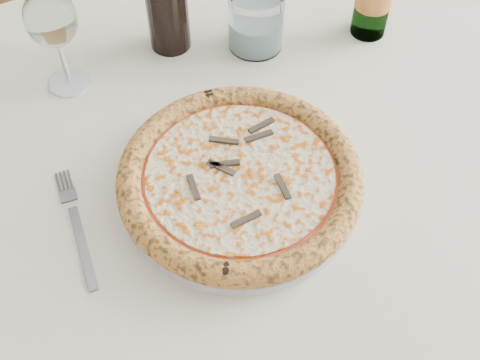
% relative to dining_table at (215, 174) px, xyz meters
% --- Properties ---
extents(dining_table, '(1.57, 1.01, 0.76)m').
position_rel_dining_table_xyz_m(dining_table, '(0.00, 0.00, 0.00)').
color(dining_table, brown).
rests_on(dining_table, floor).
extents(plate, '(0.31, 0.31, 0.02)m').
position_rel_dining_table_xyz_m(plate, '(-0.00, -0.10, 0.09)').
color(plate, silver).
rests_on(plate, dining_table).
extents(pizza, '(0.32, 0.32, 0.03)m').
position_rel_dining_table_xyz_m(pizza, '(-0.00, -0.10, 0.11)').
color(pizza, tan).
rests_on(pizza, plate).
extents(fork, '(0.02, 0.18, 0.00)m').
position_rel_dining_table_xyz_m(fork, '(-0.21, -0.08, 0.09)').
color(fork, slate).
rests_on(fork, dining_table).
extents(wine_glass, '(0.07, 0.07, 0.16)m').
position_rel_dining_table_xyz_m(wine_glass, '(-0.16, 0.18, 0.20)').
color(wine_glass, silver).
rests_on(wine_glass, dining_table).
extents(tumbler, '(0.09, 0.09, 0.10)m').
position_rel_dining_table_xyz_m(tumbler, '(0.13, 0.16, 0.13)').
color(tumbler, silver).
rests_on(tumbler, dining_table).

